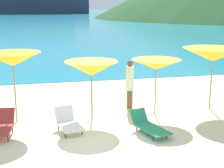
{
  "coord_description": "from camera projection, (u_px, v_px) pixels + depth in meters",
  "views": [
    {
      "loc": [
        -1.62,
        -8.46,
        3.85
      ],
      "look_at": [
        0.91,
        2.7,
        1.2
      ],
      "focal_mm": 53.76,
      "sensor_mm": 36.0,
      "label": 1
    }
  ],
  "objects": [
    {
      "name": "umbrella_5",
      "position": [
        213.0,
        55.0,
        12.46
      ],
      "size": [
        2.29,
        2.29,
        2.35
      ],
      "color": "#9E7F59",
      "rests_on": "ground_plane"
    },
    {
      "name": "umbrella_4",
      "position": [
        156.0,
        65.0,
        11.89
      ],
      "size": [
        1.94,
        1.94,
        2.02
      ],
      "color": "#9E7F59",
      "rests_on": "ground_plane"
    },
    {
      "name": "beachgoer_0",
      "position": [
        130.0,
        83.0,
        12.81
      ],
      "size": [
        0.3,
        0.3,
        1.87
      ],
      "rotation": [
        0.0,
        0.0,
        0.88
      ],
      "color": "brown",
      "rests_on": "ground_plane"
    },
    {
      "name": "umbrella_3",
      "position": [
        91.0,
        69.0,
        11.44
      ],
      "size": [
        1.86,
        1.86,
        2.03
      ],
      "color": "#9E7F59",
      "rests_on": "ground_plane"
    },
    {
      "name": "umbrella_2",
      "position": [
        13.0,
        59.0,
        11.02
      ],
      "size": [
        1.94,
        1.94,
        2.39
      ],
      "color": "#9E7F59",
      "rests_on": "ground_plane"
    },
    {
      "name": "ground_plane",
      "position": [
        67.0,
        80.0,
        18.78
      ],
      "size": [
        50.0,
        100.0,
        0.3
      ],
      "primitive_type": "cube",
      "color": "beige"
    },
    {
      "name": "lounge_chair_7",
      "position": [
        2.0,
        125.0,
        10.19
      ],
      "size": [
        0.78,
        1.48,
        0.69
      ],
      "rotation": [
        0.0,
        0.0,
        -0.11
      ],
      "color": "#A53333",
      "rests_on": "ground_plane"
    },
    {
      "name": "ocean_water",
      "position": [
        37.0,
        12.0,
        226.49
      ],
      "size": [
        650.0,
        440.0,
        0.02
      ],
      "primitive_type": "cube",
      "color": "teal",
      "rests_on": "ground_plane"
    },
    {
      "name": "lounge_chair_2",
      "position": [
        149.0,
        126.0,
        10.39
      ],
      "size": [
        0.97,
        1.62,
        0.62
      ],
      "rotation": [
        0.0,
        0.0,
        0.28
      ],
      "color": "#268C66",
      "rests_on": "ground_plane"
    },
    {
      "name": "lounge_chair_0",
      "position": [
        68.0,
        122.0,
        10.56
      ],
      "size": [
        0.86,
        1.36,
        0.69
      ],
      "rotation": [
        0.0,
        0.0,
        0.21
      ],
      "color": "white",
      "rests_on": "ground_plane"
    }
  ]
}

